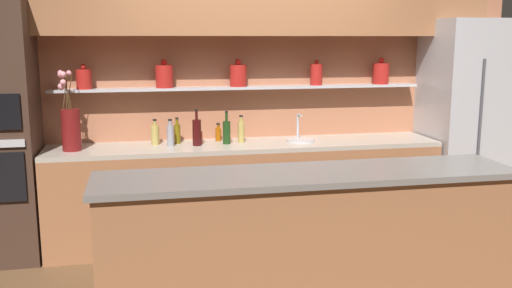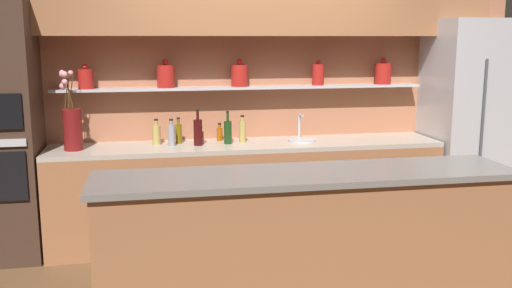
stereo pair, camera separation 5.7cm
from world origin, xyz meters
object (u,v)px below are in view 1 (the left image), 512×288
Objects in this scene: sink_fixture at (300,138)px; bottle_oil_5 at (177,133)px; bottle_spirit_6 at (170,135)px; bottle_sauce_1 at (200,137)px; bottle_spirit_0 at (155,134)px; bottle_wine_2 at (197,132)px; bottle_spirit_3 at (241,131)px; bottle_sauce_4 at (218,134)px; refrigerator at (473,126)px; flower_vase at (70,126)px; bottle_wine_7 at (227,132)px.

bottle_oil_5 is (-1.13, 0.11, 0.07)m from sink_fixture.
bottle_sauce_1 is at bearing 11.11° from bottle_spirit_6.
bottle_spirit_0 is (-1.32, 0.09, 0.07)m from sink_fixture.
bottle_wine_2 is at bearing -113.91° from bottle_sauce_1.
bottle_wine_2 reaches higher than bottle_oil_5.
bottle_spirit_3 is 0.23m from bottle_sauce_4.
refrigerator is 12.66× the size of bottle_sauce_1.
bottle_wine_2 is 0.21m from bottle_oil_5.
bottle_wine_2 is at bearing -18.13° from bottle_spirit_0.
refrigerator is 3.07m from bottle_spirit_0.
bottle_oil_5 is at bearing 140.27° from bottle_wine_2.
sink_fixture is (-1.74, 0.05, -0.07)m from refrigerator.
bottle_sauce_4 is at bearing 9.15° from flower_vase.
bottle_wine_7 is (1.34, 0.04, -0.10)m from flower_vase.
bottle_spirit_6 is (0.13, -0.10, 0.01)m from bottle_spirit_0.
flower_vase is 2.94× the size of bottle_spirit_0.
flower_vase is 2.58× the size of sink_fixture.
bottle_spirit_3 is 1.05× the size of bottle_oil_5.
sink_fixture is 1.14× the size of bottle_spirit_0.
flower_vase reaches higher than bottle_wine_7.
bottle_wine_2 is 0.23m from bottle_spirit_6.
refrigerator is 2.29m from bottle_spirit_3.
bottle_spirit_6 is at bearing -120.51° from bottle_oil_5.
flower_vase reaches higher than bottle_oil_5.
bottle_wine_2 is 1.08× the size of bottle_wine_7.
bottle_oil_5 is at bearing 174.14° from bottle_spirit_3.
bottle_wine_7 reaches higher than bottle_sauce_4.
bottle_oil_5 is at bearing 59.49° from bottle_spirit_6.
bottle_spirit_3 is 0.15m from bottle_wine_7.
bottle_oil_5 is (0.20, 0.02, 0.00)m from bottle_spirit_0.
refrigerator is at bearing -0.12° from flower_vase.
bottle_spirit_6 is (-2.93, 0.05, 0.00)m from refrigerator.
bottle_sauce_1 is (0.39, -0.05, -0.03)m from bottle_spirit_0.
bottle_oil_5 is (-0.16, 0.14, -0.03)m from bottle_wine_2.
bottle_spirit_6 reaches higher than bottle_spirit_0.
bottle_wine_7 is at bearing 0.82° from bottle_spirit_6.
bottle_sauce_1 is 0.22m from bottle_sauce_4.
sink_fixture is 1.33m from bottle_spirit_0.
bottle_spirit_0 is 0.64m from bottle_wine_7.
bottle_sauce_4 is at bearing 108.28° from bottle_wine_7.
bottle_spirit_0 is 0.20m from bottle_oil_5.
flower_vase is 1.31m from bottle_sauce_4.
bottle_wine_7 is at bearing -14.06° from bottle_oil_5.
bottle_wine_7 is at bearing 178.77° from refrigerator.
flower_vase is 0.84m from bottle_spirit_6.
bottle_wine_7 is (0.44, -0.11, 0.02)m from bottle_oil_5.
bottle_spirit_3 is 1.49× the size of bottle_sauce_4.
bottle_spirit_3 is 0.84× the size of bottle_wine_7.
bottle_spirit_0 is 0.40m from bottle_sauce_1.
bottle_spirit_3 is at bearing 0.77° from bottle_sauce_1.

